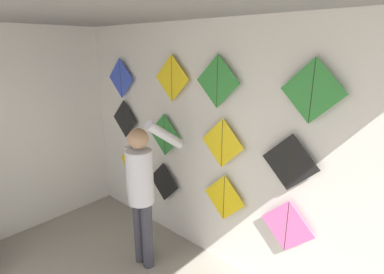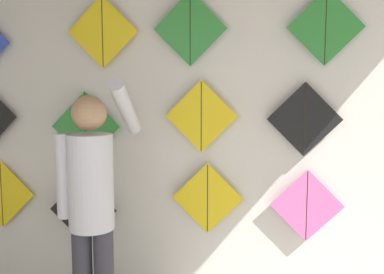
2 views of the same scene
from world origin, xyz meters
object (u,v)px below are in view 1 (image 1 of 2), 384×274
at_px(shopkeeper, 142,186).
at_px(kite_8, 121,78).
at_px(kite_3, 287,226).
at_px(kite_1, 164,184).
at_px(kite_6, 222,143).
at_px(kite_4, 125,119).
at_px(kite_11, 312,91).
at_px(kite_9, 172,78).
at_px(kite_2, 224,198).
at_px(kite_10, 217,82).
at_px(kite_7, 290,163).
at_px(kite_5, 164,135).
at_px(kite_0, 132,162).

relative_size(shopkeeper, kite_8, 3.26).
bearing_deg(shopkeeper, kite_3, 22.17).
bearing_deg(kite_1, kite_6, 0.04).
height_order(kite_4, kite_11, kite_11).
bearing_deg(kite_9, kite_11, 0.00).
distance_m(shopkeeper, kite_2, 0.94).
bearing_deg(kite_10, kite_2, 0.00).
bearing_deg(kite_4, kite_8, 180.00).
distance_m(kite_2, kite_7, 0.95).
bearing_deg(kite_11, shopkeeper, -158.83).
xyz_separation_m(kite_1, kite_8, (-0.84, 0.00, 1.35)).
height_order(kite_1, kite_5, kite_5).
relative_size(kite_6, kite_8, 1.00).
distance_m(kite_5, kite_6, 0.92).
xyz_separation_m(kite_4, kite_10, (1.67, 0.00, 0.67)).
height_order(kite_4, kite_7, same).
relative_size(shopkeeper, kite_1, 2.61).
distance_m(kite_5, kite_10, 1.11).
xyz_separation_m(kite_3, kite_7, (-0.04, 0.00, 0.65)).
xyz_separation_m(shopkeeper, kite_3, (1.46, 0.60, -0.16)).
bearing_deg(kite_0, kite_10, 0.00).
relative_size(kite_1, kite_2, 1.25).
bearing_deg(kite_11, kite_3, 180.00).
xyz_separation_m(kite_0, kite_11, (2.54, 0.00, 1.30)).
height_order(kite_1, kite_4, kite_4).
bearing_deg(kite_3, shopkeeper, -157.62).
bearing_deg(kite_11, kite_5, 180.00).
relative_size(kite_3, kite_7, 1.00).
bearing_deg(kite_2, shopkeeper, -139.66).
xyz_separation_m(shopkeeper, kite_10, (0.57, 0.60, 1.16)).
bearing_deg(kite_9, kite_2, 0.00).
bearing_deg(shopkeeper, kite_4, 151.19).
distance_m(kite_6, kite_7, 0.77).
relative_size(kite_4, kite_8, 1.00).
height_order(kite_1, kite_10, kite_10).
bearing_deg(kite_5, kite_3, 0.00).
height_order(shopkeeper, kite_8, kite_8).
xyz_separation_m(kite_1, kite_7, (1.72, 0.00, 0.77)).
relative_size(kite_5, kite_8, 1.00).
bearing_deg(kite_7, kite_3, 0.00).
xyz_separation_m(kite_0, kite_2, (1.69, 0.00, 0.02)).
xyz_separation_m(kite_5, kite_11, (1.81, 0.00, 0.74)).
bearing_deg(kite_1, kite_11, 0.02).
bearing_deg(kite_8, shopkeeper, -27.96).
bearing_deg(kite_2, kite_8, 180.00).
relative_size(shopkeeper, kite_2, 3.26).
height_order(kite_3, kite_11, kite_11).
xyz_separation_m(kite_0, kite_9, (0.88, 0.00, 1.29)).
xyz_separation_m(kite_2, kite_7, (0.72, 0.00, 0.62)).
height_order(kite_3, kite_9, kite_9).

